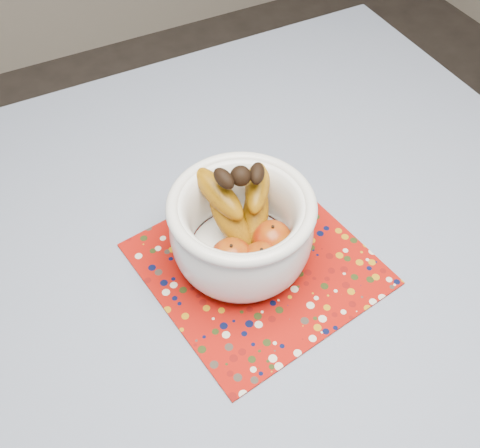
# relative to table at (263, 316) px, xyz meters

# --- Properties ---
(table) EXTENTS (1.20, 1.20, 0.75)m
(table) POSITION_rel_table_xyz_m (0.00, 0.00, 0.00)
(table) COLOR brown
(table) RESTS_ON ground
(tablecloth) EXTENTS (1.32, 1.32, 0.01)m
(tablecloth) POSITION_rel_table_xyz_m (0.00, 0.00, 0.08)
(tablecloth) COLOR slate
(tablecloth) RESTS_ON table
(placemat) EXTENTS (0.39, 0.39, 0.00)m
(placemat) POSITION_rel_table_xyz_m (0.01, 0.05, 0.09)
(placemat) COLOR #990F08
(placemat) RESTS_ON tablecloth
(fruit_bowl) EXTENTS (0.24, 0.23, 0.18)m
(fruit_bowl) POSITION_rel_table_xyz_m (0.00, 0.07, 0.17)
(fruit_bowl) COLOR white
(fruit_bowl) RESTS_ON placemat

